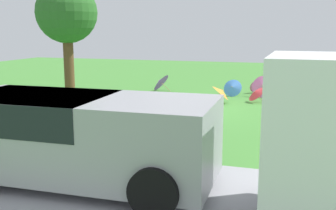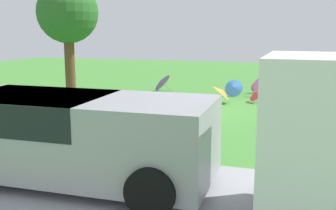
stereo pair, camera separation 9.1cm
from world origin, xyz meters
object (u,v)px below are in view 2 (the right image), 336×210
at_px(shade_tree, 68,14).
at_px(parasol_red_3, 256,93).
at_px(park_bench, 87,109).
at_px(parasol_pink_4, 257,86).
at_px(parasol_teal_0, 158,126).
at_px(parasol_blue_5, 295,124).
at_px(parasol_blue_1, 233,87).
at_px(parasol_blue_0, 204,102).
at_px(parasol_pink_1, 264,86).
at_px(van_dark, 73,131).
at_px(parasol_red_0, 133,100).
at_px(parasol_yellow_0, 336,87).
at_px(parasol_orange_0, 222,92).
at_px(parasol_purple_0, 161,82).

distance_m(shade_tree, parasol_red_3, 7.34).
height_order(park_bench, shade_tree, shade_tree).
bearing_deg(parasol_pink_4, parasol_red_3, 94.57).
bearing_deg(parasol_teal_0, parasol_red_3, -106.98).
bearing_deg(parasol_blue_5, parasol_blue_1, -67.90).
bearing_deg(parasol_blue_0, parasol_blue_1, -97.94).
distance_m(parasol_blue_0, parasol_pink_1, 3.72).
distance_m(van_dark, parasol_red_3, 9.17).
xyz_separation_m(parasol_red_3, parasol_blue_5, (-1.40, 4.80, 0.03)).
relative_size(parasol_red_0, parasol_yellow_0, 0.94).
height_order(parasol_blue_1, parasol_red_3, parasol_blue_1).
bearing_deg(van_dark, parasol_orange_0, -97.82).
distance_m(park_bench, parasol_blue_1, 6.93).
xyz_separation_m(parasol_blue_1, parasol_orange_0, (0.15, 1.69, 0.07)).
height_order(parasol_yellow_0, parasol_pink_4, parasol_yellow_0).
relative_size(parasol_pink_1, parasol_red_3, 1.11).
bearing_deg(parasol_orange_0, parasol_blue_0, 78.88).
bearing_deg(parasol_orange_0, van_dark, 82.18).
relative_size(parasol_blue_0, parasol_red_3, 0.77).
xyz_separation_m(parasol_teal_0, parasol_pink_4, (-1.60, -8.17, -0.05)).
distance_m(van_dark, shade_tree, 8.11).
relative_size(park_bench, parasol_blue_5, 2.01).
distance_m(parasol_blue_1, parasol_pink_1, 1.19).
bearing_deg(parasol_blue_0, shade_tree, 1.57).
height_order(van_dark, parasol_blue_1, van_dark).
xyz_separation_m(parasol_red_0, parasol_blue_1, (-2.89, -3.49, 0.06)).
distance_m(parasol_red_3, parasol_blue_5, 5.00).
relative_size(parasol_red_0, parasol_blue_0, 1.09).
height_order(parasol_blue_0, parasol_blue_5, parasol_blue_5).
bearing_deg(parasol_yellow_0, parasol_blue_5, 77.54).
relative_size(parasol_yellow_0, parasol_blue_5, 0.97).
bearing_deg(parasol_blue_5, park_bench, 2.11).
bearing_deg(park_bench, parasol_blue_1, -117.19).
xyz_separation_m(shade_tree, parasol_pink_4, (-6.21, -4.56, -2.87)).
height_order(van_dark, parasol_blue_0, van_dark).
distance_m(parasol_teal_0, parasol_blue_1, 7.03).
bearing_deg(parasol_red_3, parasol_teal_0, 73.02).
height_order(parasol_teal_0, parasol_pink_4, parasol_teal_0).
relative_size(parasol_red_0, parasol_blue_5, 0.92).
distance_m(parasol_red_0, parasol_orange_0, 3.29).
bearing_deg(van_dark, parasol_blue_0, -97.05).
bearing_deg(parasol_blue_1, parasol_red_3, 131.53).
height_order(van_dark, parasol_purple_0, van_dark).
xyz_separation_m(parasol_blue_5, parasol_purple_0, (5.65, -6.43, 0.02)).
xyz_separation_m(parasol_pink_1, parasol_purple_0, (4.41, -0.39, -0.04)).
height_order(parasol_yellow_0, parasol_teal_0, parasol_yellow_0).
xyz_separation_m(parasol_red_0, parasol_orange_0, (-2.74, -1.81, 0.13)).
height_order(parasol_orange_0, parasol_blue_5, parasol_blue_5).
bearing_deg(parasol_blue_1, parasol_pink_1, -175.73).
bearing_deg(van_dark, parasol_teal_0, -99.93).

